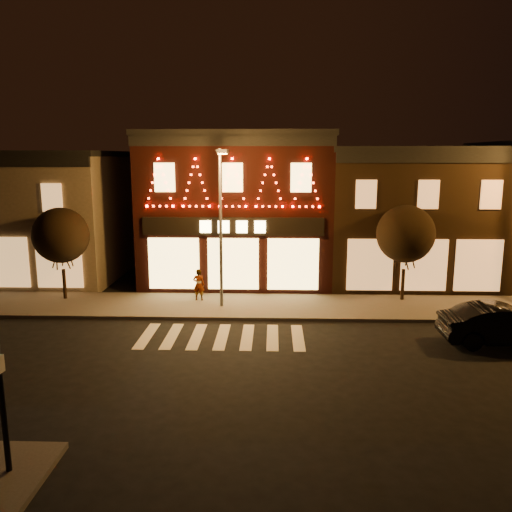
{
  "coord_description": "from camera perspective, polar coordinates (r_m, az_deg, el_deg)",
  "views": [
    {
      "loc": [
        2.0,
        -15.38,
        7.06
      ],
      "look_at": [
        1.35,
        4.0,
        3.27
      ],
      "focal_mm": 36.22,
      "sensor_mm": 36.0,
      "label": 1
    }
  ],
  "objects": [
    {
      "name": "ground",
      "position": [
        17.04,
        -5.12,
        -13.47
      ],
      "size": [
        120.0,
        120.0,
        0.0
      ],
      "primitive_type": "plane",
      "color": "black",
      "rests_on": "ground"
    },
    {
      "name": "sidewalk_far",
      "position": [
        24.4,
        1.86,
        -5.59
      ],
      "size": [
        44.0,
        4.0,
        0.15
      ],
      "primitive_type": "cube",
      "color": "#47423D",
      "rests_on": "ground"
    },
    {
      "name": "building_left",
      "position": [
        33.15,
        -25.06,
        4.14
      ],
      "size": [
        12.2,
        8.28,
        7.3
      ],
      "color": "#6B614C",
      "rests_on": "ground"
    },
    {
      "name": "building_pulp",
      "position": [
        29.56,
        -1.97,
        5.43
      ],
      "size": [
        10.2,
        8.34,
        8.3
      ],
      "color": "black",
      "rests_on": "ground"
    },
    {
      "name": "building_right_a",
      "position": [
        30.49,
        16.21,
        4.41
      ],
      "size": [
        9.2,
        8.28,
        7.5
      ],
      "color": "black",
      "rests_on": "ground"
    },
    {
      "name": "streetlamp_mid",
      "position": [
        23.19,
        -3.9,
        4.4
      ],
      "size": [
        0.59,
        1.65,
        7.21
      ],
      "rotation": [
        0.0,
        0.0,
        -0.19
      ],
      "color": "#59595E",
      "rests_on": "sidewalk_far"
    },
    {
      "name": "tree_left",
      "position": [
        26.52,
        -20.74,
        2.14
      ],
      "size": [
        2.67,
        2.67,
        4.47
      ],
      "rotation": [
        0.0,
        0.0,
        -0.23
      ],
      "color": "black",
      "rests_on": "sidewalk_far"
    },
    {
      "name": "tree_right",
      "position": [
        25.6,
        16.19,
        2.35
      ],
      "size": [
        2.76,
        2.76,
        4.61
      ],
      "rotation": [
        0.0,
        0.0,
        0.12
      ],
      "color": "black",
      "rests_on": "sidewalk_far"
    },
    {
      "name": "dark_sedan",
      "position": [
        21.75,
        25.7,
        -6.89
      ],
      "size": [
        4.67,
        1.67,
        1.53
      ],
      "primitive_type": "imported",
      "rotation": [
        0.0,
        0.0,
        1.58
      ],
      "color": "black",
      "rests_on": "ground"
    },
    {
      "name": "pedestrian",
      "position": [
        25.12,
        -6.34,
        -3.16
      ],
      "size": [
        0.59,
        0.41,
        1.54
      ],
      "primitive_type": "imported",
      "rotation": [
        0.0,
        0.0,
        3.07
      ],
      "color": "gray",
      "rests_on": "sidewalk_far"
    }
  ]
}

